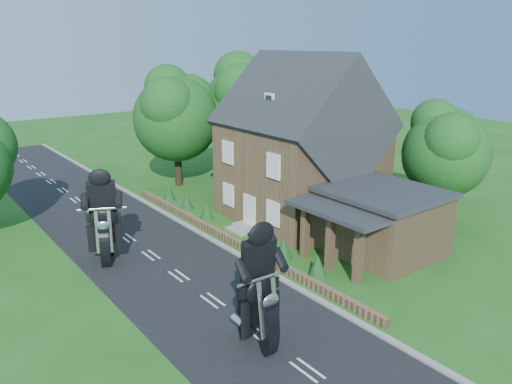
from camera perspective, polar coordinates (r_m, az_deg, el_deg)
ground at (r=22.19m, az=-4.99°, el=-12.29°), size 120.00×120.00×0.00m
road at (r=22.18m, az=-4.99°, el=-12.26°), size 7.00×80.00×0.02m
kerb at (r=24.05m, az=2.46°, el=-9.63°), size 0.30×80.00×0.12m
garden_wall at (r=28.00m, az=-3.07°, el=-5.37°), size 0.30×22.00×0.40m
house at (r=31.23m, az=5.22°, el=4.89°), size 9.54×8.64×10.24m
annex at (r=27.02m, az=13.84°, el=-3.14°), size 7.05×5.94×3.44m
tree_annex_side at (r=32.54m, az=21.12°, el=4.94°), size 5.64×5.20×7.48m
tree_house_right at (r=37.18m, az=9.61°, el=7.97°), size 6.51×6.00×8.40m
tree_behind_house at (r=40.99m, az=-0.54°, el=10.47°), size 7.81×7.20×10.08m
tree_behind_left at (r=38.64m, az=-8.69°, el=9.16°), size 6.94×6.40×9.16m
shrub_a at (r=24.18m, az=7.05°, el=-8.31°), size 0.90×0.90×1.10m
shrub_b at (r=25.86m, az=3.17°, el=-6.48°), size 0.90×0.90×1.10m
shrub_c at (r=27.65m, az=-0.19°, el=-4.86°), size 0.90×0.90×1.10m
shrub_d at (r=31.54m, az=-5.68°, el=-2.16°), size 0.90×0.90×1.10m
shrub_e at (r=33.59m, az=-7.93°, el=-1.04°), size 0.90×0.90×1.10m
shrub_f at (r=35.70m, az=-9.92°, el=-0.06°), size 0.90×0.90×1.10m
motorcycle_lead at (r=18.84m, az=0.24°, el=-15.35°), size 0.45×1.60×1.48m
motorcycle_follow at (r=26.50m, az=-16.70°, el=-6.18°), size 1.04×1.60×1.47m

